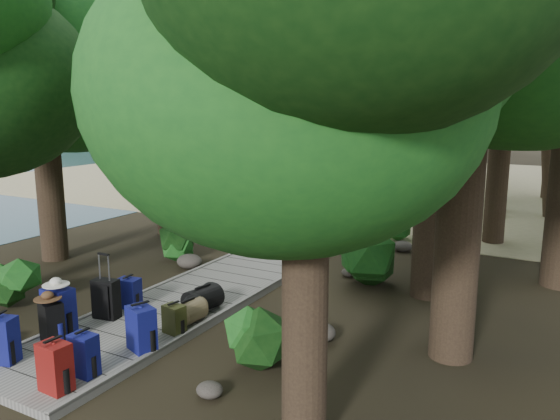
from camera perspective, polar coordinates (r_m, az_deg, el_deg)
The scene contains 48 objects.
ground at distance 11.26m, azimuth -5.91°, elevation -7.95°, with size 120.00×120.00×0.00m, color black.
sand_beach at distance 25.74m, azimuth 14.72°, elevation 2.55°, with size 40.00×22.00×0.02m, color tan.
water_bay at distance 51.01m, azimuth -19.85°, elevation 6.30°, with size 50.00×60.00×0.02m, color #2A4C57.
distant_hill at distance 73.19m, azimuth -10.49°, elevation 8.01°, with size 32.00×16.00×12.00m, color black.
boardwalk at distance 12.04m, azimuth -3.20°, elevation -6.35°, with size 2.00×12.00×0.12m, color gray.
backpack_left_a at distance 8.64m, azimuth -27.06°, elevation -11.77°, with size 0.39×0.27×0.73m, color navy, non-canonical shape.
backpack_left_b at distance 9.02m, azimuth -22.76°, elevation -10.54°, with size 0.38×0.27×0.70m, color black, non-canonical shape.
backpack_left_c at distance 9.23m, azimuth -22.10°, elevation -9.57°, with size 0.45×0.32×0.83m, color navy, non-canonical shape.
backpack_left_d at distance 10.06m, azimuth -15.52°, elevation -8.20°, with size 0.38×0.27×0.58m, color navy, non-canonical shape.
backpack_right_a at distance 7.58m, azimuth -22.46°, elevation -14.69°, with size 0.39×0.28×0.70m, color maroon, non-canonical shape.
backpack_right_b at distance 7.85m, azimuth -19.82°, elevation -13.85°, with size 0.35×0.25×0.63m, color navy, non-canonical shape.
backpack_right_c at distance 8.34m, azimuth -14.30°, elevation -11.68°, with size 0.42×0.30×0.73m, color navy, non-canonical shape.
backpack_right_d at distance 8.84m, azimuth -11.00°, elevation -10.98°, with size 0.33×0.24×0.50m, color #3A3F1A, non-canonical shape.
duffel_right_khaki at distance 9.18m, azimuth -9.56°, elevation -10.50°, with size 0.38×0.57×0.38m, color brown, non-canonical shape.
duffel_right_black at distance 9.67m, azimuth -8.07°, elevation -9.19°, with size 0.41×0.66×0.41m, color black, non-canonical shape.
suitcase_on_boardwalk at distance 9.68m, azimuth -17.71°, elevation -8.83°, with size 0.43×0.24×0.66m, color black, non-canonical shape.
lone_suitcase_on_sand at distance 18.09m, azimuth 9.96°, elevation 0.42°, with size 0.44×0.25×0.70m, color black, non-canonical shape.
hat_brown at distance 8.85m, azimuth -23.13°, elevation -8.17°, with size 0.40×0.40×0.12m, color #51351E, non-canonical shape.
hat_white at distance 9.00m, azimuth -22.39°, elevation -6.85°, with size 0.40×0.40×0.13m, color silver, non-canonical shape.
kayak at distance 20.96m, azimuth 0.86°, elevation 1.53°, with size 0.73×3.33×0.33m, color #BB3310.
sun_lounger at distance 19.54m, azimuth 21.59°, elevation 0.34°, with size 0.53×1.65×0.53m, color silver, non-canonical shape.
tree_right_a at distance 5.49m, azimuth 2.82°, elevation 9.99°, with size 4.27×4.27×7.11m, color black, non-canonical shape.
tree_right_b at distance 7.93m, azimuth 19.29°, elevation 16.82°, with size 5.08×5.08×9.07m, color black, non-canonical shape.
tree_right_c at distance 10.51m, azimuth 16.41°, elevation 16.09°, with size 5.38×5.38×9.32m, color black, non-canonical shape.
tree_right_e at distance 15.30m, azimuth 22.37°, elevation 11.38°, with size 4.40×4.40×7.92m, color black, non-canonical shape.
tree_left_b at distance 13.74m, azimuth -23.75°, elevation 13.11°, with size 4.85×4.85×8.73m, color black, non-canonical shape.
tree_left_c at distance 15.59m, azimuth -12.19°, elevation 13.19°, with size 4.95×4.95×8.60m, color black, non-canonical shape.
tree_back_a at distance 25.35m, azimuth 12.65°, elevation 11.96°, with size 4.82×4.82×8.34m, color black, non-canonical shape.
tree_back_b at distance 24.63m, azimuth 18.47°, elevation 14.77°, with size 6.15×6.15×10.97m, color black, non-canonical shape.
tree_back_c at distance 23.60m, azimuth 27.06°, elevation 10.87°, with size 4.52×4.52×8.13m, color black, non-canonical shape.
tree_back_d at distance 25.85m, azimuth 2.09°, elevation 11.18°, with size 4.46×4.46×7.43m, color black, non-canonical shape.
palm_right_a at distance 14.61m, azimuth 16.00°, elevation 11.36°, with size 4.51×4.51×7.68m, color #153F11, non-canonical shape.
palm_right_b at distance 19.82m, azimuth 27.17°, elevation 11.14°, with size 4.24×4.24×8.19m, color #153F11, non-canonical shape.
palm_right_c at distance 21.80m, azimuth 20.60°, elevation 10.40°, with size 4.61×4.61×7.34m, color #153F11, non-canonical shape.
palm_left_a at distance 18.77m, azimuth -5.97°, elevation 9.94°, with size 4.16×4.16×6.62m, color #153F11, non-canonical shape.
rock_left_b at distance 12.04m, azimuth -22.39°, elevation -7.05°, with size 0.32×0.29×0.18m, color #4C473F, non-canonical shape.
rock_left_c at distance 12.51m, azimuth -9.44°, elevation -5.31°, with size 0.59×0.53×0.33m, color #4C473F, non-canonical shape.
rock_left_d at distance 15.19m, azimuth -5.94°, elevation -2.60°, with size 0.31×0.28×0.17m, color #4C473F, non-canonical shape.
rock_right_a at distance 7.32m, azimuth -7.37°, elevation -18.14°, with size 0.35×0.32×0.19m, color #4C473F, non-canonical shape.
rock_right_b at distance 8.77m, azimuth 4.12°, elevation -12.59°, with size 0.53×0.48×0.29m, color #4C473F, non-canonical shape.
rock_right_c at distance 11.89m, azimuth 7.23°, elevation -6.48°, with size 0.33×0.30×0.18m, color #4C473F, non-canonical shape.
rock_right_d at distance 14.07m, azimuth 12.70°, elevation -3.72°, with size 0.49×0.44×0.27m, color #4C473F, non-canonical shape.
shrub_left_a at distance 11.22m, azimuth -26.01°, elevation -6.80°, with size 0.96×0.96×0.86m, color #19541B, non-canonical shape.
shrub_left_b at distance 13.00m, azimuth -10.25°, elevation -3.59°, with size 0.91×0.91×0.82m, color #19541B, non-canonical shape.
shrub_left_c at distance 16.10m, azimuth -4.66°, elevation -0.26°, with size 1.13×1.13×1.01m, color #19541B, non-canonical shape.
shrub_right_a at distance 7.90m, azimuth -2.12°, elevation -13.11°, with size 0.94×0.94×0.84m, color #19541B, non-canonical shape.
shrub_right_b at distance 11.33m, azimuth 8.85°, elevation -4.99°, with size 1.22×1.22×1.10m, color #19541B, non-canonical shape.
shrub_right_c at distance 15.19m, azimuth 12.32°, elevation -1.50°, with size 0.94×0.94×0.84m, color #19541B, non-canonical shape.
Camera 1 is at (6.09, -8.74, 3.66)m, focal length 35.00 mm.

